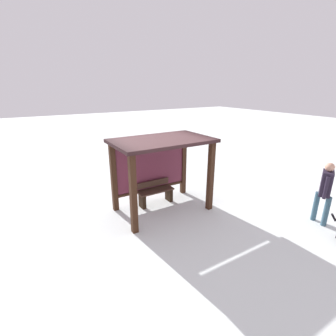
# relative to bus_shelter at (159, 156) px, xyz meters

# --- Properties ---
(ground_plane) EXTENTS (60.00, 60.00, 0.00)m
(ground_plane) POSITION_rel_bus_shelter_xyz_m (0.00, -0.22, -1.69)
(ground_plane) COLOR white
(bus_shelter) EXTENTS (2.89, 1.79, 2.27)m
(bus_shelter) POSITION_rel_bus_shelter_xyz_m (0.00, 0.00, 0.00)
(bus_shelter) COLOR #382012
(bus_shelter) RESTS_ON ground
(bench_left_inside) EXTENTS (1.20, 0.39, 0.78)m
(bench_left_inside) POSITION_rel_bus_shelter_xyz_m (0.00, 0.24, -1.32)
(bench_left_inside) COLOR #432D22
(bench_left_inside) RESTS_ON ground
(person_walking) EXTENTS (0.62, 0.52, 1.79)m
(person_walking) POSITION_rel_bus_shelter_xyz_m (3.41, -3.24, -0.62)
(person_walking) COLOR #261E30
(person_walking) RESTS_ON ground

